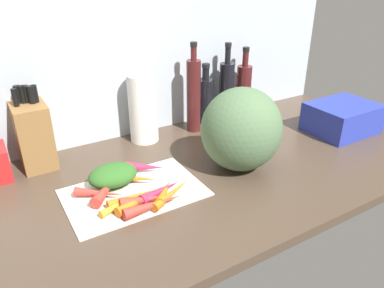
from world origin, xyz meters
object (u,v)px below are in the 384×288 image
bottle_1 (205,100)px  dish_rack (342,118)px  cutting_board (134,192)px  carrot_11 (161,190)px  carrot_0 (143,198)px  carrot_4 (99,194)px  carrot_2 (173,193)px  carrot_3 (165,191)px  carrot_5 (154,205)px  bottle_0 (194,95)px  carrot_1 (130,178)px  carrot_9 (145,167)px  paper_towel_roll (143,108)px  carrot_7 (122,203)px  carrot_8 (145,199)px  carrot_10 (132,197)px  carrot_6 (108,187)px  bottle_2 (226,91)px  winter_squash (241,129)px  knife_block (33,133)px

bottle_1 → dish_rack: bearing=-41.0°
cutting_board → carrot_11: (5.90, -5.88, 1.87)cm
carrot_0 → carrot_4: 12.66cm
carrot_0 → carrot_2: bearing=-12.1°
carrot_4 → carrot_11: size_ratio=0.99×
carrot_3 → carrot_5: bearing=-141.4°
cutting_board → carrot_3: bearing=-45.4°
bottle_0 → carrot_1: bearing=-146.1°
carrot_9 → bottle_1: size_ratio=0.47×
carrot_11 → paper_towel_roll: paper_towel_roll is taller
carrot_3 → bottle_0: 50.02cm
carrot_11 → carrot_1: bearing=116.4°
carrot_7 → carrot_0: bearing=-12.8°
carrot_1 → dish_rack: size_ratio=0.68×
carrot_2 → carrot_3: size_ratio=1.50×
carrot_8 → bottle_1: bearing=42.2°
carrot_7 → carrot_11: (11.60, -0.64, 0.44)cm
carrot_9 → carrot_10: 16.12cm
carrot_5 → bottle_0: bottle_0 is taller
carrot_5 → dish_rack: bearing=6.6°
carrot_0 → bottle_1: (46.74, 41.09, 7.71)cm
carrot_3 → carrot_6: (-13.26, 9.94, 0.28)cm
carrot_0 → bottle_1: size_ratio=0.71×
carrot_11 → bottle_1: bearing=44.7°
carrot_2 → bottle_0: bottle_0 is taller
carrot_10 → bottle_0: (40.70, 34.40, 12.70)cm
carrot_0 → paper_towel_roll: bearing=65.0°
carrot_6 → carrot_7: carrot_6 is taller
cutting_board → carrot_9: size_ratio=3.31×
cutting_board → carrot_10: size_ratio=2.77×
carrot_5 → carrot_7: 9.00cm
carrot_9 → bottle_2: (48.24, 24.07, 10.42)cm
carrot_3 → winter_squash: 31.37cm
carrot_1 → bottle_0: 46.94cm
dish_rack → carrot_8: bearing=-175.7°
cutting_board → carrot_9: 11.31cm
carrot_6 → carrot_3: bearing=-36.9°
carrot_0 → winter_squash: bearing=5.4°
paper_towel_roll → bottle_1: size_ratio=1.02×
winter_squash → dish_rack: bearing=2.3°
carrot_2 → knife_block: size_ratio=0.64×
carrot_0 → carrot_8: size_ratio=1.33×
carrot_0 → paper_towel_roll: (17.76, 38.12, 10.40)cm
carrot_6 → winter_squash: bearing=-8.5°
carrot_9 → paper_towel_roll: (10.35, 23.26, 10.11)cm
winter_squash → bottle_2: size_ratio=0.82×
paper_towel_roll → bottle_0: bottle_0 is taller
carrot_4 → carrot_9: 18.38cm
carrot_2 → carrot_8: 8.17cm
carrot_6 → knife_block: (-13.61, 29.72, 8.50)cm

